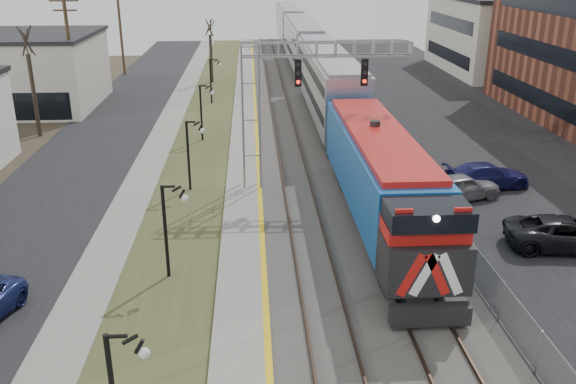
{
  "coord_description": "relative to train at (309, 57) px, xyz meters",
  "views": [
    {
      "loc": [
        -0.51,
        -4.26,
        12.17
      ],
      "look_at": [
        1.04,
        20.64,
        2.6
      ],
      "focal_mm": 38.0,
      "sensor_mm": 36.0,
      "label": 1
    }
  ],
  "objects": [
    {
      "name": "street_west",
      "position": [
        -17.0,
        -22.89,
        -2.9
      ],
      "size": [
        7.0,
        120.0,
        0.04
      ],
      "primitive_type": "cube",
      "color": "black",
      "rests_on": "ground"
    },
    {
      "name": "sidewalk",
      "position": [
        -12.5,
        -22.89,
        -2.88
      ],
      "size": [
        2.0,
        120.0,
        0.08
      ],
      "primitive_type": "cube",
      "color": "gray",
      "rests_on": "ground"
    },
    {
      "name": "grass_median",
      "position": [
        -9.5,
        -22.89,
        -2.89
      ],
      "size": [
        4.0,
        120.0,
        0.06
      ],
      "primitive_type": "cube",
      "color": "#3F4726",
      "rests_on": "ground"
    },
    {
      "name": "platform",
      "position": [
        -6.5,
        -22.89,
        -2.8
      ],
      "size": [
        2.0,
        120.0,
        0.24
      ],
      "primitive_type": "cube",
      "color": "gray",
      "rests_on": "ground"
    },
    {
      "name": "ballast_bed",
      "position": [
        -1.5,
        -22.89,
        -2.82
      ],
      "size": [
        8.0,
        120.0,
        0.2
      ],
      "primitive_type": "cube",
      "color": "#595651",
      "rests_on": "ground"
    },
    {
      "name": "parking_lot",
      "position": [
        10.5,
        -22.89,
        -2.9
      ],
      "size": [
        16.0,
        120.0,
        0.04
      ],
      "primitive_type": "cube",
      "color": "black",
      "rests_on": "ground"
    },
    {
      "name": "platform_edge",
      "position": [
        -5.62,
        -22.89,
        -2.67
      ],
      "size": [
        0.24,
        120.0,
        0.01
      ],
      "primitive_type": "cube",
      "color": "gold",
      "rests_on": "platform"
    },
    {
      "name": "track_near",
      "position": [
        -3.5,
        -22.89,
        -2.64
      ],
      "size": [
        1.58,
        120.0,
        0.15
      ],
      "color": "#2D2119",
      "rests_on": "ballast_bed"
    },
    {
      "name": "track_far",
      "position": [
        -0.0,
        -22.89,
        -2.64
      ],
      "size": [
        1.58,
        120.0,
        0.15
      ],
      "color": "#2D2119",
      "rests_on": "ballast_bed"
    },
    {
      "name": "train",
      "position": [
        0.0,
        0.0,
        0.0
      ],
      "size": [
        3.0,
        85.85,
        5.33
      ],
      "color": "#124B92",
      "rests_on": "ground"
    },
    {
      "name": "signal_gantry",
      "position": [
        -4.28,
        -29.9,
        2.67
      ],
      "size": [
        9.0,
        1.07,
        8.15
      ],
      "color": "gray",
      "rests_on": "ground"
    },
    {
      "name": "lampposts",
      "position": [
        -9.5,
        -39.61,
        -0.92
      ],
      "size": [
        0.14,
        62.14,
        4.0
      ],
      "color": "black",
      "rests_on": "ground"
    },
    {
      "name": "fence",
      "position": [
        2.7,
        -22.89,
        -2.12
      ],
      "size": [
        0.04,
        120.0,
        1.6
      ],
      "primitive_type": "cube",
      "color": "gray",
      "rests_on": "ground"
    },
    {
      "name": "bare_trees",
      "position": [
        -18.16,
        -18.98,
        -0.22
      ],
      "size": [
        12.3,
        42.3,
        5.95
      ],
      "color": "#382D23",
      "rests_on": "ground"
    },
    {
      "name": "car_lot_c",
      "position": [
        7.84,
        -38.35,
        -2.2
      ],
      "size": [
        5.47,
        3.11,
        1.44
      ],
      "primitive_type": "imported",
      "rotation": [
        0.0,
        0.0,
        1.43
      ],
      "color": "black",
      "rests_on": "ground"
    },
    {
      "name": "car_lot_d",
      "position": [
        7.21,
        -30.52,
        -2.21
      ],
      "size": [
        5.08,
        2.62,
        1.41
      ],
      "primitive_type": "imported",
      "rotation": [
        0.0,
        0.0,
        1.71
      ],
      "color": "#181854",
      "rests_on": "ground"
    },
    {
      "name": "car_lot_e",
      "position": [
        5.2,
        -32.22,
        -2.2
      ],
      "size": [
        4.55,
        2.89,
        1.44
      ],
      "primitive_type": "imported",
      "rotation": [
        0.0,
        0.0,
        1.88
      ],
      "color": "gray",
      "rests_on": "ground"
    }
  ]
}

